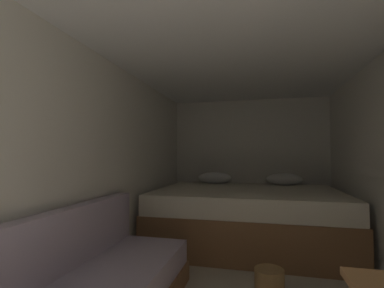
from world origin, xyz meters
The scene contains 5 objects.
wall_back centered at (0.00, 4.30, 1.04)m, with size 2.57×0.05×2.08m, color silver.
wall_left centered at (-1.26, 1.90, 1.04)m, with size 0.05×4.76×2.08m, color silver.
ceiling_slab centered at (0.00, 1.90, 2.10)m, with size 2.57×4.76×0.05m, color white.
bed centered at (0.00, 3.38, 0.36)m, with size 2.35×1.71×0.89m.
wicker_basket centered at (0.24, 2.06, 0.11)m, with size 0.24×0.24×0.22m.
Camera 1 is at (0.17, -0.37, 1.16)m, focal length 25.93 mm.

